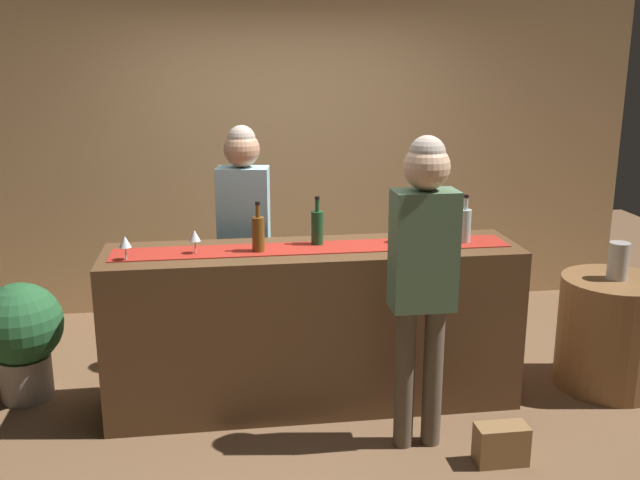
# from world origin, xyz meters

# --- Properties ---
(ground_plane) EXTENTS (10.00, 10.00, 0.00)m
(ground_plane) POSITION_xyz_m (0.00, 0.00, 0.00)
(ground_plane) COLOR brown
(back_wall) EXTENTS (6.00, 0.12, 2.90)m
(back_wall) POSITION_xyz_m (0.00, 1.90, 1.45)
(back_wall) COLOR tan
(back_wall) RESTS_ON ground
(bar_counter) EXTENTS (2.51, 0.60, 1.01)m
(bar_counter) POSITION_xyz_m (0.00, 0.00, 0.50)
(bar_counter) COLOR #543821
(bar_counter) RESTS_ON ground
(counter_runner_cloth) EXTENTS (2.38, 0.28, 0.01)m
(counter_runner_cloth) POSITION_xyz_m (0.00, 0.00, 1.01)
(counter_runner_cloth) COLOR maroon
(counter_runner_cloth) RESTS_ON bar_counter
(wine_bottle_clear) EXTENTS (0.07, 0.07, 0.30)m
(wine_bottle_clear) POSITION_xyz_m (0.94, -0.01, 1.12)
(wine_bottle_clear) COLOR #B2C6C1
(wine_bottle_clear) RESTS_ON bar_counter
(wine_bottle_green) EXTENTS (0.07, 0.07, 0.30)m
(wine_bottle_green) POSITION_xyz_m (0.03, 0.07, 1.12)
(wine_bottle_green) COLOR #194723
(wine_bottle_green) RESTS_ON bar_counter
(wine_bottle_amber) EXTENTS (0.07, 0.07, 0.30)m
(wine_bottle_amber) POSITION_xyz_m (-0.33, -0.03, 1.12)
(wine_bottle_amber) COLOR brown
(wine_bottle_amber) RESTS_ON bar_counter
(wine_glass_near_customer) EXTENTS (0.07, 0.07, 0.14)m
(wine_glass_near_customer) POSITION_xyz_m (-0.70, -0.03, 1.11)
(wine_glass_near_customer) COLOR silver
(wine_glass_near_customer) RESTS_ON bar_counter
(wine_glass_mid_counter) EXTENTS (0.07, 0.07, 0.14)m
(wine_glass_mid_counter) POSITION_xyz_m (0.53, 0.05, 1.11)
(wine_glass_mid_counter) COLOR silver
(wine_glass_mid_counter) RESTS_ON bar_counter
(wine_glass_far_end) EXTENTS (0.07, 0.07, 0.14)m
(wine_glass_far_end) POSITION_xyz_m (-1.08, -0.11, 1.11)
(wine_glass_far_end) COLOR silver
(wine_glass_far_end) RESTS_ON bar_counter
(bartender) EXTENTS (0.37, 0.25, 1.69)m
(bartender) POSITION_xyz_m (-0.39, 0.58, 1.04)
(bartender) COLOR #26262B
(bartender) RESTS_ON ground
(customer_sipping) EXTENTS (0.34, 0.24, 1.74)m
(customer_sipping) POSITION_xyz_m (0.51, -0.59, 1.09)
(customer_sipping) COLOR brown
(customer_sipping) RESTS_ON ground
(round_side_table) EXTENTS (0.68, 0.68, 0.74)m
(round_side_table) POSITION_xyz_m (1.95, -0.05, 0.37)
(round_side_table) COLOR brown
(round_side_table) RESTS_ON ground
(vase_on_side_table) EXTENTS (0.13, 0.13, 0.24)m
(vase_on_side_table) POSITION_xyz_m (1.95, -0.05, 0.86)
(vase_on_side_table) COLOR #A8A399
(vase_on_side_table) RESTS_ON round_side_table
(potted_plant_tall) EXTENTS (0.52, 0.52, 0.76)m
(potted_plant_tall) POSITION_xyz_m (-1.81, 0.31, 0.44)
(potted_plant_tall) COLOR #9E9389
(potted_plant_tall) RESTS_ON ground
(handbag) EXTENTS (0.28, 0.14, 0.22)m
(handbag) POSITION_xyz_m (0.90, -0.85, 0.11)
(handbag) COLOR olive
(handbag) RESTS_ON ground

